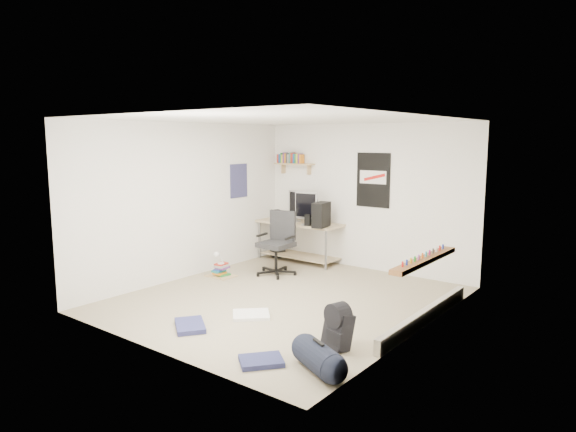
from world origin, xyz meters
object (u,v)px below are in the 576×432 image
Objects in this scene: desk at (301,241)px; book_stack at (221,267)px; duffel_bag at (318,358)px; office_chair at (276,246)px; backpack at (338,330)px.

desk is 3.97× the size of book_stack.
desk is 4.60m from duffel_bag.
office_chair is 3.68m from duffel_bag.
backpack is (2.70, -3.00, -0.16)m from desk.
office_chair is at bearing 161.81° from duffel_bag.
backpack is (2.45, -1.96, -0.29)m from office_chair.
desk is at bearing 95.08° from office_chair.
office_chair is at bearing -100.66° from desk.
book_stack is (-3.09, 1.32, -0.05)m from backpack.
office_chair reaches higher than book_stack.
desk is at bearing 149.09° from backpack.
office_chair is 2.70× the size of backpack.
backpack is at bearing 131.03° from duffel_bag.
desk reaches higher than backpack.
backpack is 0.70× the size of duffel_bag.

